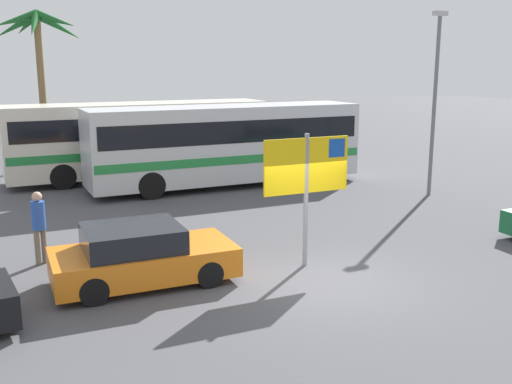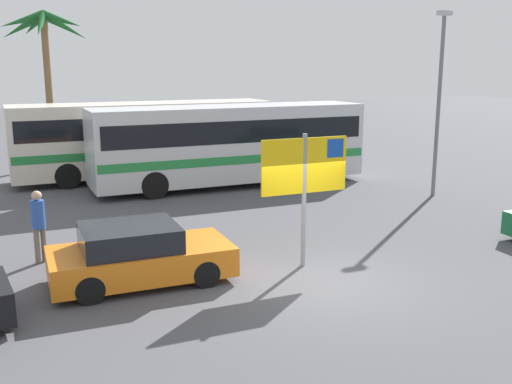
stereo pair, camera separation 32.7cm
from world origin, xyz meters
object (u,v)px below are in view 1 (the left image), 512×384
(ferry_sign, at_px, (308,171))
(pedestrian_by_bus, at_px, (39,221))
(car_orange, at_px, (141,256))
(bus_rear_coach, at_px, (140,136))
(bus_front_coach, at_px, (226,141))

(ferry_sign, distance_m, pedestrian_by_bus, 6.57)
(ferry_sign, xyz_separation_m, pedestrian_by_bus, (-5.80, 2.82, -1.26))
(ferry_sign, height_order, car_orange, ferry_sign)
(bus_rear_coach, distance_m, ferry_sign, 12.82)
(bus_front_coach, relative_size, ferry_sign, 3.39)
(bus_rear_coach, xyz_separation_m, pedestrian_by_bus, (-5.01, -9.96, -0.72))
(bus_front_coach, xyz_separation_m, ferry_sign, (-1.86, -9.66, 0.54))
(car_orange, bearing_deg, pedestrian_by_bus, 130.87)
(ferry_sign, relative_size, pedestrian_by_bus, 1.78)
(car_orange, bearing_deg, ferry_sign, -5.92)
(car_orange, bearing_deg, bus_rear_coach, 77.27)
(bus_front_coach, distance_m, pedestrian_by_bus, 10.29)
(bus_rear_coach, height_order, ferry_sign, ferry_sign)
(bus_rear_coach, bearing_deg, pedestrian_by_bus, -116.71)
(bus_rear_coach, distance_m, car_orange, 12.71)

